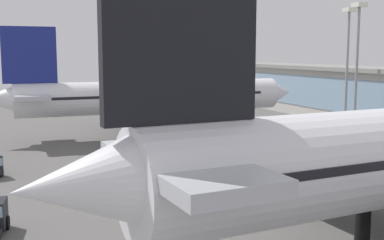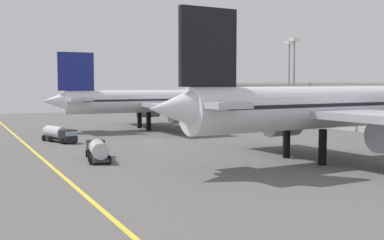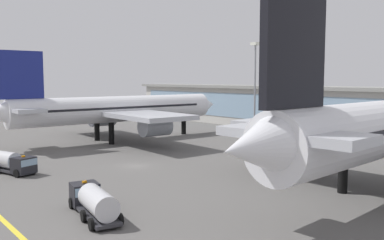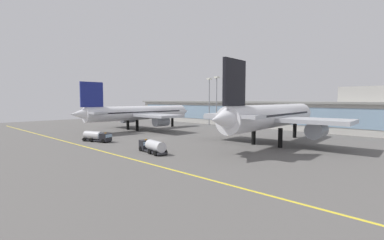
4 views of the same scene
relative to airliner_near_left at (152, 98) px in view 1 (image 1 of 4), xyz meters
The scene contains 4 objects.
ground_plane 27.18m from the airliner_near_left, 23.52° to the right, with size 202.71×202.71×0.00m, color #5B5956.
airliner_near_left is the anchor object (origin of this frame).
apron_light_mast_west 35.54m from the airliner_near_left, 78.07° to the left, with size 1.80×1.80×21.72m.
apron_light_mast_centre 33.87m from the airliner_near_left, 62.15° to the left, with size 1.80×1.80×21.68m.
Camera 1 is at (54.55, -13.29, 13.98)m, focal length 46.18 mm.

